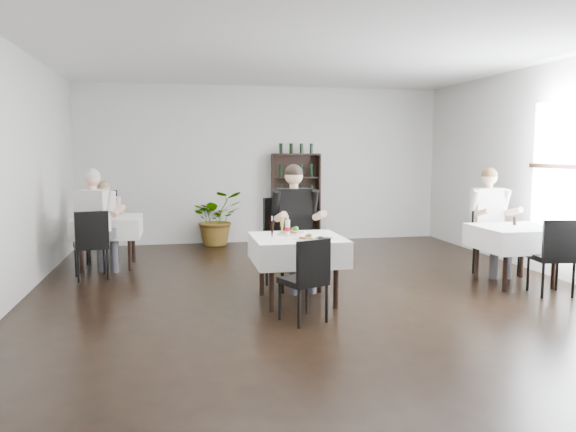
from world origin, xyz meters
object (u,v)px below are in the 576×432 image
object	(u,v)px
potted_tree	(217,218)
wine_shelf	(296,199)
main_table	(297,249)
diner_main	(296,217)

from	to	relation	value
potted_tree	wine_shelf	bearing A→B (deg)	4.25
main_table	diner_main	size ratio (longest dim) A/B	0.65
wine_shelf	main_table	size ratio (longest dim) A/B	1.70
diner_main	main_table	bearing A→B (deg)	-100.09
wine_shelf	diner_main	size ratio (longest dim) A/B	1.10
wine_shelf	potted_tree	bearing A→B (deg)	-175.75
main_table	potted_tree	size ratio (longest dim) A/B	1.00
diner_main	wine_shelf	bearing A→B (deg)	77.93
main_table	potted_tree	bearing A→B (deg)	98.65
main_table	potted_tree	world-z (taller)	potted_tree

